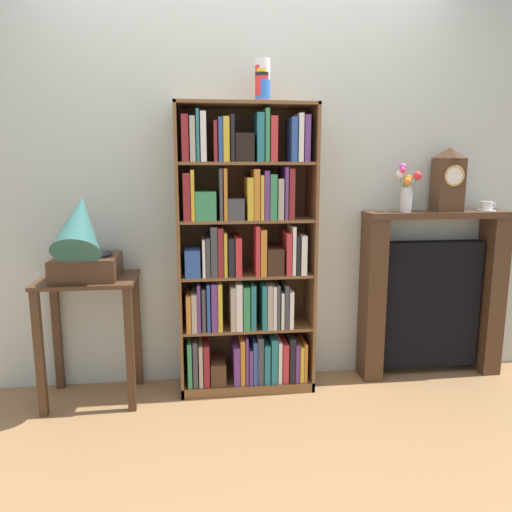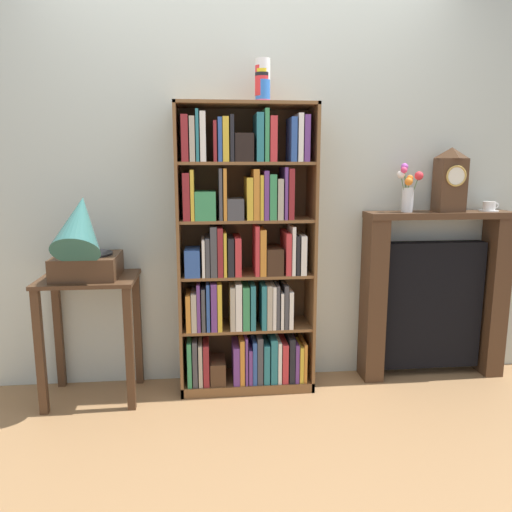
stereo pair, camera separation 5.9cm
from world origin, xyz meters
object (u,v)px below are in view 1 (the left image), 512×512
(bookshelf, at_px, (245,262))
(flower_vase, at_px, (407,189))
(cup_stack, at_px, (263,81))
(teacup_with_saucer, at_px, (486,207))
(gramophone, at_px, (82,242))
(mantel_clock, at_px, (448,180))
(side_table_left, at_px, (90,312))
(fireplace_mantel, at_px, (431,295))

(bookshelf, distance_m, flower_vase, 1.10)
(cup_stack, bearing_deg, teacup_with_saucer, 1.92)
(gramophone, xyz_separation_m, mantel_clock, (2.19, 0.17, 0.32))
(side_table_left, relative_size, mantel_clock, 1.87)
(flower_vase, bearing_deg, teacup_with_saucer, 0.66)
(gramophone, xyz_separation_m, flower_vase, (1.92, 0.17, 0.27))
(side_table_left, xyz_separation_m, mantel_clock, (2.19, 0.10, 0.75))
(gramophone, height_order, fireplace_mantel, gramophone)
(fireplace_mantel, distance_m, flower_vase, 0.73)
(side_table_left, bearing_deg, flower_vase, 2.92)
(cup_stack, distance_m, side_table_left, 1.66)
(gramophone, height_order, teacup_with_saucer, gramophone)
(bookshelf, height_order, cup_stack, cup_stack)
(fireplace_mantel, bearing_deg, cup_stack, -176.72)
(cup_stack, bearing_deg, bookshelf, -177.11)
(cup_stack, height_order, mantel_clock, cup_stack)
(cup_stack, distance_m, teacup_with_saucer, 1.62)
(gramophone, bearing_deg, mantel_clock, 4.50)
(gramophone, bearing_deg, flower_vase, 5.01)
(side_table_left, relative_size, fireplace_mantel, 0.68)
(cup_stack, distance_m, gramophone, 1.35)
(cup_stack, xyz_separation_m, teacup_with_saucer, (1.45, 0.05, -0.73))
(flower_vase, bearing_deg, fireplace_mantel, 5.80)
(cup_stack, bearing_deg, flower_vase, 2.67)
(side_table_left, bearing_deg, cup_stack, 3.15)
(side_table_left, height_order, mantel_clock, mantel_clock)
(cup_stack, bearing_deg, fireplace_mantel, 3.28)
(gramophone, xyz_separation_m, fireplace_mantel, (2.14, 0.19, -0.43))
(side_table_left, bearing_deg, bookshelf, 3.18)
(side_table_left, distance_m, gramophone, 0.43)
(cup_stack, relative_size, teacup_with_saucer, 1.96)
(fireplace_mantel, bearing_deg, side_table_left, -176.78)
(cup_stack, bearing_deg, gramophone, -172.90)
(flower_vase, bearing_deg, side_table_left, -177.08)
(bookshelf, bearing_deg, side_table_left, -176.82)
(bookshelf, relative_size, side_table_left, 2.33)
(fireplace_mantel, height_order, flower_vase, flower_vase)
(bookshelf, xyz_separation_m, fireplace_mantel, (1.23, 0.07, -0.27))
(bookshelf, height_order, gramophone, bookshelf)
(fireplace_mantel, bearing_deg, gramophone, -174.91)
(bookshelf, height_order, flower_vase, bookshelf)
(side_table_left, xyz_separation_m, gramophone, (0.00, -0.07, 0.43))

